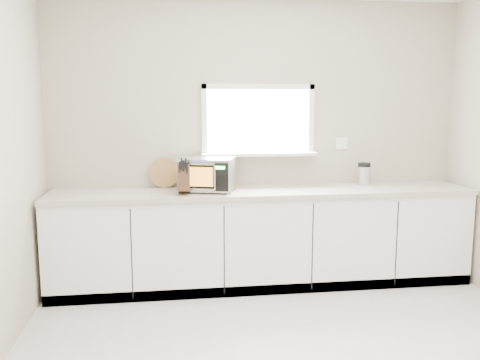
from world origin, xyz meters
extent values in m
cube|color=#B1A28D|center=(0.00, 2.00, 1.35)|extent=(4.00, 0.02, 2.70)
cube|color=white|center=(0.00, 1.99, 1.55)|extent=(1.00, 0.02, 0.60)
cube|color=white|center=(0.00, 1.92, 1.23)|extent=(1.12, 0.16, 0.03)
cube|color=white|center=(0.00, 1.97, 1.88)|extent=(1.10, 0.04, 0.05)
cube|color=white|center=(0.00, 1.97, 1.23)|extent=(1.10, 0.04, 0.05)
cube|color=white|center=(-0.53, 1.97, 1.55)|extent=(0.05, 0.04, 0.70)
cube|color=white|center=(0.53, 1.97, 1.55)|extent=(0.05, 0.04, 0.70)
cube|color=white|center=(0.85, 1.99, 1.32)|extent=(0.12, 0.01, 0.12)
cube|color=white|center=(0.00, 1.70, 0.44)|extent=(3.92, 0.60, 0.88)
cube|color=beige|center=(0.00, 1.69, 0.90)|extent=(3.92, 0.64, 0.04)
cylinder|color=black|center=(-0.75, 1.63, 0.93)|extent=(0.02, 0.02, 0.01)
cylinder|color=black|center=(-0.67, 1.90, 0.93)|extent=(0.02, 0.02, 0.01)
cylinder|color=black|center=(-0.37, 1.52, 0.93)|extent=(0.02, 0.02, 0.01)
cylinder|color=black|center=(-0.29, 1.79, 0.93)|extent=(0.02, 0.02, 0.01)
cube|color=#B7BABF|center=(-0.52, 1.71, 1.08)|extent=(0.56, 0.48, 0.29)
cube|color=black|center=(-0.57, 1.53, 1.08)|extent=(0.44, 0.14, 0.25)
cube|color=#FFA126|center=(-0.62, 1.54, 1.08)|extent=(0.27, 0.08, 0.17)
cylinder|color=silver|center=(-0.47, 1.47, 1.08)|extent=(0.02, 0.02, 0.22)
cube|color=black|center=(-0.42, 1.48, 1.08)|extent=(0.11, 0.04, 0.25)
cube|color=#19FF33|center=(-0.42, 1.47, 1.16)|extent=(0.08, 0.03, 0.03)
cube|color=silver|center=(-0.52, 1.71, 1.22)|extent=(0.56, 0.48, 0.01)
cube|color=#4D301B|center=(-0.74, 1.58, 1.06)|extent=(0.13, 0.24, 0.27)
cube|color=black|center=(-0.77, 1.53, 1.17)|extent=(0.02, 0.05, 0.10)
cube|color=black|center=(-0.74, 1.53, 1.18)|extent=(0.02, 0.05, 0.10)
cube|color=black|center=(-0.71, 1.52, 1.15)|extent=(0.02, 0.05, 0.10)
cube|color=black|center=(-0.76, 1.53, 1.20)|extent=(0.02, 0.05, 0.10)
cube|color=black|center=(-0.72, 1.52, 1.20)|extent=(0.02, 0.05, 0.10)
cylinder|color=olive|center=(-0.91, 1.94, 1.06)|extent=(0.28, 0.07, 0.28)
cylinder|color=#B7BABF|center=(1.04, 1.85, 1.01)|extent=(0.15, 0.15, 0.18)
cylinder|color=black|center=(1.04, 1.85, 1.12)|extent=(0.15, 0.15, 0.04)
camera|label=1|loc=(-0.86, -2.89, 1.73)|focal=38.00mm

